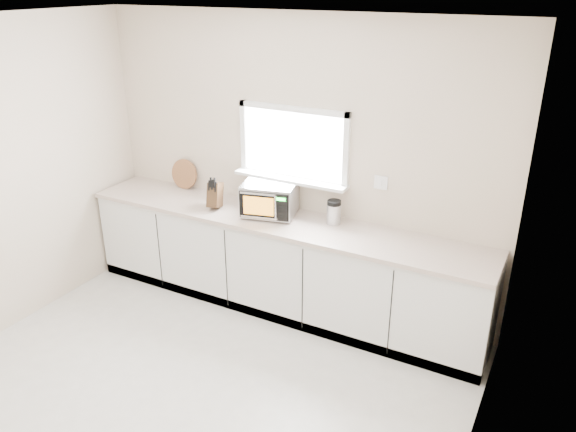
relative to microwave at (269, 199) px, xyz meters
The scene contains 8 objects.
ground 2.05m from the microwave, 86.20° to the right, with size 4.00×4.00×0.00m, color beige.
back_wall 0.40m from the microwave, 66.28° to the left, with size 4.00×0.17×2.70m.
cabinets 0.65m from the microwave, 15.97° to the right, with size 3.92×0.60×0.88m, color silver.
countertop 0.22m from the microwave, 20.45° to the right, with size 3.92×0.64×0.04m, color beige.
microwave is the anchor object (origin of this frame).
knife_block 0.55m from the microwave, behind, with size 0.16×0.24×0.32m.
cutting_board 1.15m from the microwave, 169.67° to the left, with size 0.31×0.31×0.02m, color #935739.
coffee_grinder 0.61m from the microwave, ahead, with size 0.16×0.16×0.22m.
Camera 1 is at (2.29, -2.40, 2.96)m, focal length 35.00 mm.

